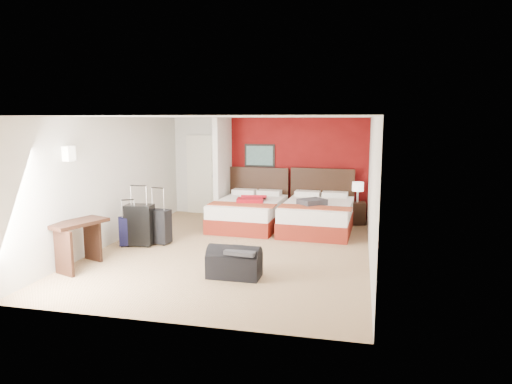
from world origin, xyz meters
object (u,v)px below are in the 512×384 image
(suitcase_charcoal, at_px, (159,228))
(bed_left, at_px, (249,213))
(bed_right, at_px, (318,217))
(suitcase_navy, at_px, (129,232))
(desk, at_px, (79,244))
(table_lamp, at_px, (358,192))
(duffel_bag, at_px, (234,264))
(suitcase_black, at_px, (140,226))
(nightstand, at_px, (357,213))
(red_suitcase_open, at_px, (252,199))

(suitcase_charcoal, bearing_deg, bed_left, 61.33)
(bed_left, xyz_separation_m, bed_right, (1.59, -0.05, 0.01))
(suitcase_navy, height_order, desk, desk)
(bed_left, distance_m, bed_right, 1.59)
(table_lamp, relative_size, desk, 0.50)
(bed_left, height_order, duffel_bag, bed_left)
(bed_left, height_order, desk, desk)
(bed_left, xyz_separation_m, suitcase_black, (-1.69, -2.07, 0.09))
(suitcase_black, bearing_deg, duffel_bag, -35.10)
(bed_left, xyz_separation_m, suitcase_navy, (-1.90, -2.13, -0.04))
(table_lamp, distance_m, desk, 6.27)
(bed_left, distance_m, nightstand, 2.57)
(suitcase_navy, bearing_deg, nightstand, 4.60)
(bed_right, relative_size, red_suitcase_open, 2.63)
(suitcase_navy, height_order, duffel_bag, suitcase_navy)
(red_suitcase_open, bearing_deg, bed_right, -8.04)
(table_lamp, xyz_separation_m, duffel_bag, (-1.84, -4.24, -0.56))
(bed_right, distance_m, table_lamp, 1.30)
(suitcase_black, distance_m, duffel_bag, 2.66)
(red_suitcase_open, relative_size, table_lamp, 1.69)
(suitcase_charcoal, height_order, duffel_bag, suitcase_charcoal)
(table_lamp, relative_size, suitcase_charcoal, 0.72)
(duffel_bag, bearing_deg, red_suitcase_open, 98.89)
(suitcase_black, distance_m, suitcase_navy, 0.24)
(bed_left, height_order, table_lamp, table_lamp)
(suitcase_black, xyz_separation_m, desk, (-0.37, -1.46, 0.00))
(bed_right, height_order, red_suitcase_open, red_suitcase_open)
(suitcase_navy, distance_m, duffel_bag, 2.81)
(duffel_bag, bearing_deg, suitcase_black, 149.86)
(bed_right, bearing_deg, duffel_bag, -103.75)
(bed_right, bearing_deg, suitcase_charcoal, -146.12)
(suitcase_charcoal, relative_size, desk, 0.69)
(nightstand, relative_size, suitcase_navy, 0.97)
(nightstand, height_order, suitcase_navy, suitcase_navy)
(table_lamp, height_order, suitcase_black, table_lamp)
(suitcase_navy, bearing_deg, duffel_bag, -57.04)
(suitcase_charcoal, bearing_deg, nightstand, 43.15)
(red_suitcase_open, height_order, duffel_bag, red_suitcase_open)
(duffel_bag, bearing_deg, suitcase_navy, 153.00)
(duffel_bag, xyz_separation_m, desk, (-2.65, -0.11, 0.19))
(bed_left, bearing_deg, desk, -117.14)
(table_lamp, height_order, suitcase_navy, table_lamp)
(bed_left, bearing_deg, suitcase_navy, -128.62)
(bed_left, relative_size, duffel_bag, 2.49)
(desk, bearing_deg, suitcase_charcoal, 87.97)
(bed_right, distance_m, suitcase_black, 3.85)
(bed_left, relative_size, bed_right, 0.97)
(suitcase_navy, bearing_deg, desk, -126.24)
(suitcase_charcoal, relative_size, duffel_bag, 0.80)
(red_suitcase_open, xyz_separation_m, nightstand, (2.34, 0.92, -0.40))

